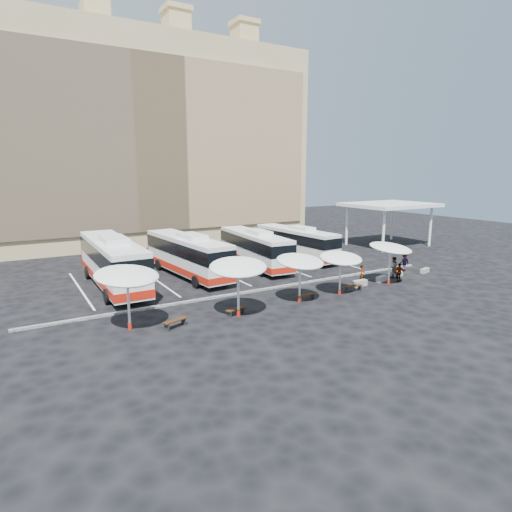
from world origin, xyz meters
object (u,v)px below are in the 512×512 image
bus_0 (113,261)px  wood_bench_0 (175,322)px  passenger_1 (394,267)px  sunshade_0 (127,276)px  wood_bench_1 (236,310)px  wood_bench_2 (306,296)px  bus_2 (254,247)px  passenger_2 (399,272)px  conc_bench_3 (425,271)px  sunshade_1 (238,267)px  sunshade_3 (341,258)px  bus_1 (187,254)px  sunshade_4 (391,248)px  conc_bench_1 (382,279)px  conc_bench_0 (360,283)px  conc_bench_2 (396,274)px  sunshade_2 (300,261)px  passenger_0 (362,274)px  passenger_3 (404,262)px  wood_bench_3 (353,287)px  bus_3 (296,242)px

bus_0 → wood_bench_0: size_ratio=8.00×
passenger_1 → sunshade_0: bearing=15.9°
wood_bench_1 → wood_bench_2: bearing=2.2°
bus_2 → passenger_2: bus_2 is taller
bus_2 → conc_bench_3: (12.01, -10.09, -1.66)m
sunshade_1 → wood_bench_0: sunshade_1 is taller
sunshade_3 → wood_bench_0: (-13.01, -0.37, -2.39)m
bus_1 → sunshade_4: 17.10m
sunshade_1 → conc_bench_1: (14.41, 1.56, -2.98)m
conc_bench_1 → passenger_2: 1.54m
conc_bench_0 → conc_bench_2: 5.26m
sunshade_2 → bus_0: bearing=133.8°
wood_bench_1 → sunshade_0: bearing=172.2°
wood_bench_0 → passenger_0: size_ratio=1.05×
bus_2 → wood_bench_0: bearing=-131.9°
passenger_0 → passenger_2: bearing=-43.2°
sunshade_1 → sunshade_3: (8.84, 0.47, -0.45)m
conc_bench_0 → sunshade_4: bearing=-16.3°
conc_bench_0 → passenger_3: (7.26, 1.86, 0.65)m
sunshade_2 → passenger_0: sunshade_2 is taller
wood_bench_0 → sunshade_2: bearing=1.9°
wood_bench_2 → conc_bench_0: size_ratio=1.19×
wood_bench_3 → passenger_0: 2.60m
conc_bench_3 → passenger_2: passenger_2 is taller
wood_bench_0 → wood_bench_2: bearing=2.2°
wood_bench_2 → passenger_1: size_ratio=0.84×
conc_bench_3 → conc_bench_2: bearing=170.7°
wood_bench_2 → conc_bench_0: bearing=8.5°
bus_2 → passenger_3: (10.92, -8.62, -0.97)m
wood_bench_3 → conc_bench_1: 4.26m
passenger_3 → conc_bench_1: bearing=23.8°
wood_bench_1 → conc_bench_0: size_ratio=1.17×
bus_3 → wood_bench_1: bearing=-141.5°
sunshade_1 → conc_bench_0: 12.23m
wood_bench_2 → conc_bench_3: 14.46m
passenger_1 → passenger_2: size_ratio=1.19×
bus_2 → wood_bench_1: bus_2 is taller
passenger_2 → conc_bench_0: bearing=177.4°
bus_1 → sunshade_0: (-7.76, -10.52, 1.27)m
passenger_3 → bus_1: bearing=-21.5°
sunshade_1 → wood_bench_1: sunshade_1 is taller
wood_bench_3 → passenger_2: passenger_2 is taller
bus_2 → sunshade_0: bearing=-139.5°
bus_0 → conc_bench_0: bus_0 is taller
sunshade_2 → passenger_1: sunshade_2 is taller
bus_3 → passenger_1: bus_3 is taller
conc_bench_1 → passenger_0: 2.04m
conc_bench_2 → passenger_1: size_ratio=0.61×
conc_bench_3 → passenger_0: bearing=179.3°
conc_bench_3 → wood_bench_2: bearing=-174.9°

